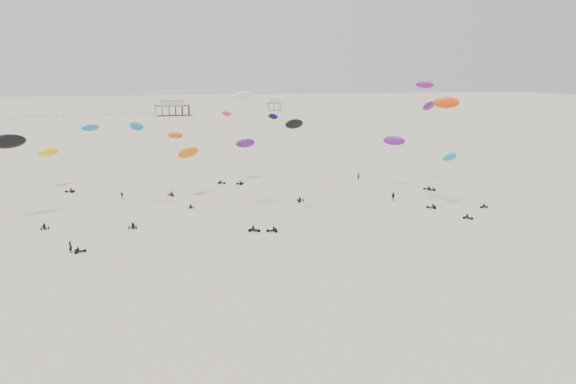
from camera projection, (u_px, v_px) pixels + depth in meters
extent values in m
plane|color=beige|center=(216.00, 147.00, 202.76)|extent=(900.00, 900.00, 0.00)
cube|color=brown|center=(172.00, 106.00, 341.75)|extent=(21.00, 13.00, 0.30)
cube|color=silver|center=(172.00, 103.00, 341.37)|extent=(14.00, 8.40, 3.20)
cube|color=#B2B2AD|center=(172.00, 100.00, 341.00)|extent=(15.00, 9.00, 0.30)
cube|color=brown|center=(274.00, 103.00, 386.39)|extent=(9.00, 7.00, 0.30)
cube|color=silver|center=(274.00, 101.00, 386.10)|extent=(5.60, 4.20, 2.40)
cube|color=#B2B2AD|center=(274.00, 99.00, 385.81)|extent=(6.00, 4.50, 0.30)
cube|color=black|center=(83.00, 115.00, 330.92)|extent=(80.00, 0.10, 0.10)
cylinder|color=gray|center=(173.00, 165.00, 123.69)|extent=(0.03, 0.03, 12.11)
ellipsoid|color=#D2680B|center=(175.00, 135.00, 123.66)|extent=(3.93, 2.88, 1.82)
cylinder|color=gray|center=(135.00, 174.00, 103.80)|extent=(0.03, 0.03, 20.94)
ellipsoid|color=#156EA4|center=(136.00, 126.00, 109.10)|extent=(3.77, 4.04, 1.99)
cylinder|color=gray|center=(284.00, 176.00, 100.79)|extent=(0.03, 0.03, 20.90)
ellipsoid|color=black|center=(294.00, 124.00, 105.38)|extent=(4.54, 3.24, 2.11)
cylinder|color=gray|center=(286.00, 158.00, 120.13)|extent=(0.03, 0.03, 18.66)
ellipsoid|color=#0A0541|center=(273.00, 116.00, 122.05)|extent=(2.59, 3.16, 1.49)
cylinder|color=gray|center=(457.00, 160.00, 107.39)|extent=(0.03, 0.03, 21.96)
ellipsoid|color=#FF400D|center=(446.00, 103.00, 110.09)|extent=(5.40, 3.26, 2.45)
cylinder|color=gray|center=(224.00, 148.00, 136.98)|extent=(0.03, 0.03, 16.02)
ellipsoid|color=#C52E80|center=(226.00, 113.00, 137.03)|extent=(3.12, 3.48, 1.64)
cylinder|color=gray|center=(189.00, 180.00, 117.04)|extent=(0.03, 0.03, 13.38)
ellipsoid|color=orange|center=(188.00, 153.00, 121.08)|extent=(6.18, 5.78, 3.01)
cylinder|color=gray|center=(426.00, 137.00, 130.80)|extent=(0.03, 0.03, 23.29)
ellipsoid|color=#801887|center=(425.00, 85.00, 131.35)|extent=(4.49, 4.20, 2.12)
cylinder|color=gray|center=(430.00, 158.00, 112.49)|extent=(0.03, 0.03, 19.10)
ellipsoid|color=#5A1577|center=(429.00, 106.00, 112.42)|extent=(4.95, 4.60, 2.36)
cylinder|color=gray|center=(85.00, 188.00, 87.97)|extent=(0.03, 0.03, 19.35)
ellipsoid|color=#1A85C9|center=(90.00, 128.00, 90.68)|extent=(3.23, 2.31, 1.48)
cylinder|color=gray|center=(467.00, 183.00, 112.85)|extent=(0.03, 0.03, 11.30)
ellipsoid|color=#179BB2|center=(450.00, 157.00, 112.53)|extent=(4.57, 3.35, 2.12)
cylinder|color=gray|center=(59.00, 173.00, 129.39)|extent=(0.03, 0.03, 11.29)
ellipsoid|color=yellow|center=(49.00, 152.00, 131.50)|extent=(5.78, 5.64, 2.77)
cylinder|color=gray|center=(248.00, 161.00, 101.17)|extent=(0.03, 0.03, 25.33)
ellipsoid|color=white|center=(242.00, 97.00, 105.84)|extent=(5.53, 4.90, 2.51)
cylinder|color=gray|center=(26.00, 186.00, 99.86)|extent=(0.03, 0.03, 16.52)
ellipsoid|color=black|center=(7.00, 142.00, 101.58)|extent=(7.09, 5.11, 3.29)
cylinder|color=gray|center=(243.00, 164.00, 138.14)|extent=(0.03, 0.03, 9.87)
ellipsoid|color=#581783|center=(245.00, 143.00, 140.17)|extent=(5.77, 3.78, 2.68)
cylinder|color=gray|center=(413.00, 166.00, 130.71)|extent=(0.03, 0.03, 13.65)
ellipsoid|color=#68198E|center=(394.00, 141.00, 132.30)|extent=(5.35, 4.65, 2.59)
imported|color=black|center=(71.00, 253.00, 85.14)|extent=(0.96, 0.97, 2.22)
imported|color=black|center=(393.00, 201.00, 119.21)|extent=(1.21, 1.13, 2.16)
imported|color=black|center=(122.00, 199.00, 120.90)|extent=(1.21, 0.81, 1.88)
imported|color=black|center=(358.00, 180.00, 142.26)|extent=(0.76, 0.52, 2.07)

